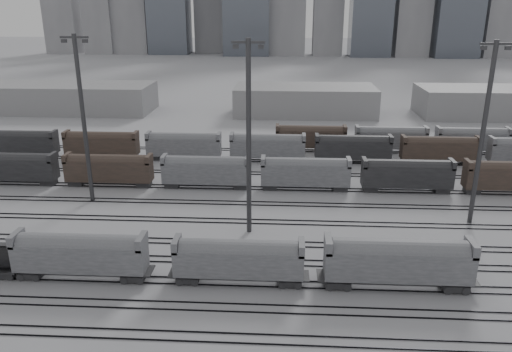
# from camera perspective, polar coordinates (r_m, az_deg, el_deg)

# --- Properties ---
(ground) EXTENTS (900.00, 900.00, 0.00)m
(ground) POSITION_cam_1_polar(r_m,az_deg,el_deg) (57.21, -1.48, -12.66)
(ground) COLOR #B3B4B8
(ground) RESTS_ON ground
(tracks) EXTENTS (220.00, 71.50, 0.16)m
(tracks) POSITION_cam_1_polar(r_m,az_deg,el_deg) (72.62, -0.34, -5.36)
(tracks) COLOR black
(tracks) RESTS_ON ground
(hopper_car_a) EXTENTS (15.17, 3.01, 5.43)m
(hopper_car_a) POSITION_cam_1_polar(r_m,az_deg,el_deg) (60.74, -19.47, -8.23)
(hopper_car_a) COLOR black
(hopper_car_a) RESTS_ON ground
(hopper_car_b) EXTENTS (14.61, 2.90, 5.22)m
(hopper_car_b) POSITION_cam_1_polar(r_m,az_deg,el_deg) (56.51, -2.00, -9.32)
(hopper_car_b) COLOR black
(hopper_car_b) RESTS_ON ground
(hopper_car_c) EXTENTS (16.15, 3.21, 5.78)m
(hopper_car_c) POSITION_cam_1_polar(r_m,az_deg,el_deg) (57.57, 15.93, -9.15)
(hopper_car_c) COLOR black
(hopper_car_c) RESTS_ON ground
(light_mast_b) EXTENTS (4.17, 0.67, 26.08)m
(light_mast_b) POSITION_cam_1_polar(r_m,az_deg,el_deg) (81.22, -19.15, 6.44)
(light_mast_b) COLOR #38383A
(light_mast_b) RESTS_ON ground
(light_mast_c) EXTENTS (4.19, 0.67, 26.16)m
(light_mast_c) POSITION_cam_1_polar(r_m,az_deg,el_deg) (65.46, -0.84, 4.71)
(light_mast_c) COLOR #38383A
(light_mast_c) RESTS_ON ground
(light_mast_d) EXTENTS (4.12, 0.66, 25.76)m
(light_mast_d) POSITION_cam_1_polar(r_m,az_deg,el_deg) (75.19, 24.53, 4.70)
(light_mast_d) COLOR #38383A
(light_mast_d) RESTS_ON ground
(bg_string_near) EXTENTS (151.00, 3.00, 5.60)m
(bg_string_near) POSITION_cam_1_polar(r_m,az_deg,el_deg) (85.08, 5.66, 0.23)
(bg_string_near) COLOR gray
(bg_string_near) RESTS_ON ground
(bg_string_mid) EXTENTS (151.00, 3.00, 5.60)m
(bg_string_mid) POSITION_cam_1_polar(r_m,az_deg,el_deg) (101.23, 11.01, 3.03)
(bg_string_mid) COLOR black
(bg_string_mid) RESTS_ON ground
(bg_string_far) EXTENTS (66.00, 3.00, 5.60)m
(bg_string_far) POSITION_cam_1_polar(r_m,az_deg,el_deg) (112.44, 19.39, 3.88)
(bg_string_far) COLOR #4B392F
(bg_string_far) RESTS_ON ground
(warehouse_left) EXTENTS (50.00, 18.00, 8.00)m
(warehouse_left) POSITION_cam_1_polar(r_m,az_deg,el_deg) (159.39, -20.74, 8.37)
(warehouse_left) COLOR #949597
(warehouse_left) RESTS_ON ground
(warehouse_mid) EXTENTS (40.00, 18.00, 8.00)m
(warehouse_mid) POSITION_cam_1_polar(r_m,az_deg,el_deg) (145.98, 5.58, 8.62)
(warehouse_mid) COLOR #949597
(warehouse_mid) RESTS_ON ground
(warehouse_right) EXTENTS (35.00, 18.00, 8.00)m
(warehouse_right) POSITION_cam_1_polar(r_m,az_deg,el_deg) (156.16, 24.41, 7.71)
(warehouse_right) COLOR #949597
(warehouse_right) RESTS_ON ground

